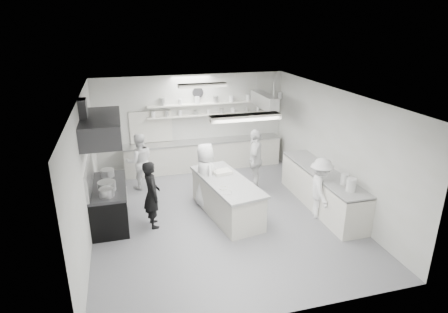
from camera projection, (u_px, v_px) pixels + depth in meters
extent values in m
cube|color=gray|center=(220.00, 216.00, 9.37)|extent=(6.00, 7.00, 0.02)
cube|color=white|center=(220.00, 95.00, 8.34)|extent=(6.00, 7.00, 0.02)
cube|color=silver|center=(192.00, 122.00, 12.03)|extent=(6.00, 0.04, 3.00)
cube|color=silver|center=(279.00, 237.00, 5.68)|extent=(6.00, 0.04, 3.00)
cube|color=silver|center=(85.00, 172.00, 8.11)|extent=(0.04, 7.00, 3.00)
cube|color=silver|center=(334.00, 148.00, 9.60)|extent=(0.04, 7.00, 3.00)
cube|color=black|center=(110.00, 205.00, 8.93)|extent=(0.80, 1.80, 0.90)
cube|color=#323235|center=(101.00, 127.00, 8.28)|extent=(0.85, 2.00, 0.50)
cube|color=beige|center=(204.00, 155.00, 12.18)|extent=(5.00, 0.60, 0.92)
cube|color=beige|center=(214.00, 114.00, 12.00)|extent=(4.20, 0.26, 0.04)
cube|color=beige|center=(214.00, 103.00, 11.88)|extent=(4.20, 0.26, 0.04)
cube|color=black|center=(151.00, 127.00, 11.70)|extent=(1.30, 0.04, 1.00)
cylinder|color=white|center=(198.00, 92.00, 11.72)|extent=(0.32, 0.05, 0.32)
cube|color=beige|center=(322.00, 190.00, 9.68)|extent=(0.74, 3.30, 0.94)
cube|color=#B5B5B5|center=(264.00, 101.00, 11.25)|extent=(0.30, 1.60, 0.40)
cube|color=beige|center=(245.00, 117.00, 6.73)|extent=(1.30, 0.25, 0.10)
cube|color=beige|center=(202.00, 85.00, 9.99)|extent=(1.30, 0.25, 0.10)
cube|color=beige|center=(227.00, 198.00, 9.30)|extent=(1.28, 2.49, 0.87)
cylinder|color=#B5B5B5|center=(107.00, 187.00, 8.49)|extent=(0.40, 0.40, 0.25)
imported|color=black|center=(152.00, 194.00, 8.65)|extent=(0.45, 0.63, 1.61)
imported|color=white|center=(140.00, 161.00, 10.64)|extent=(0.85, 0.70, 1.63)
imported|color=white|center=(206.00, 175.00, 9.63)|extent=(0.69, 0.91, 1.69)
imported|color=white|center=(255.00, 159.00, 10.60)|extent=(0.88, 1.11, 1.76)
imported|color=white|center=(320.00, 188.00, 9.06)|extent=(0.82, 1.10, 1.52)
imported|color=#B5B5B5|center=(227.00, 194.00, 8.46)|extent=(0.31, 0.31, 0.06)
imported|color=beige|center=(223.00, 189.00, 8.68)|extent=(0.26, 0.26, 0.07)
imported|color=beige|center=(348.00, 186.00, 8.67)|extent=(0.31, 0.31, 0.06)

